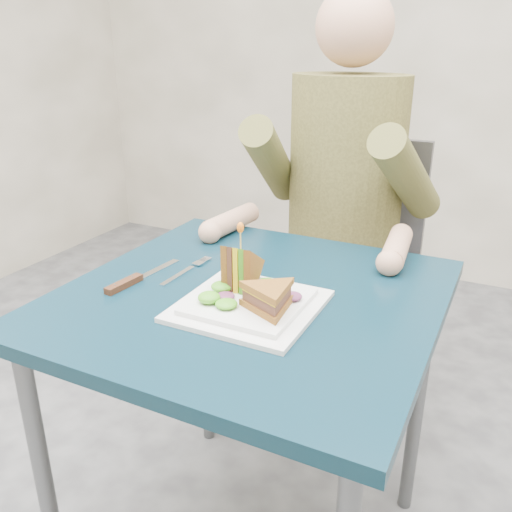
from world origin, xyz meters
The scene contains 12 objects.
table centered at (0.00, 0.00, 0.65)m, with size 0.75×0.75×0.73m.
chair centered at (0.00, 0.71, 0.54)m, with size 0.42×0.40×0.93m.
diner centered at (0.00, 0.60, 0.91)m, with size 0.54×0.59×0.74m.
plate centered at (0.03, -0.06, 0.74)m, with size 0.26×0.26×0.02m.
sandwich_flat centered at (0.08, -0.09, 0.78)m, with size 0.16×0.16×0.05m.
sandwich_upright centered at (-0.01, -0.02, 0.78)m, with size 0.09×0.14×0.14m.
fork centered at (-0.18, 0.03, 0.73)m, with size 0.02×0.18×0.01m.
knife centered at (-0.25, -0.08, 0.74)m, with size 0.04×0.22×0.02m.
toothpick centered at (-0.01, -0.02, 0.85)m, with size 0.00×0.00×0.06m, color tan.
toothpick_frill centered at (-0.01, -0.02, 0.88)m, with size 0.01×0.01×0.02m, color orange.
lettuce_spill centered at (0.03, -0.05, 0.76)m, with size 0.15×0.13×0.02m, color #337A14, non-canonical shape.
onion_ring centered at (0.04, -0.06, 0.77)m, with size 0.04×0.04×0.01m, color #9E4C7A.
Camera 1 is at (0.46, -0.90, 1.22)m, focal length 38.00 mm.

